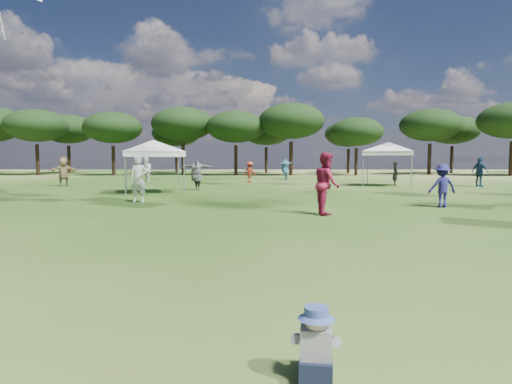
# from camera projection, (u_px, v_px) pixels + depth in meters

# --- Properties ---
(tree_line) EXTENTS (108.78, 17.63, 7.77)m
(tree_line) POSITION_uv_depth(u_px,v_px,m) (281.00, 126.00, 47.91)
(tree_line) COLOR black
(tree_line) RESTS_ON ground
(tent_left) EXTENTS (5.67, 5.67, 2.97)m
(tent_left) POSITION_uv_depth(u_px,v_px,m) (153.00, 142.00, 21.55)
(tent_left) COLOR gray
(tent_left) RESTS_ON ground
(tent_right) EXTENTS (5.71, 5.71, 3.10)m
(tent_right) POSITION_uv_depth(u_px,v_px,m) (389.00, 144.00, 27.22)
(tent_right) COLOR gray
(tent_right) RESTS_ON ground
(toddler) EXTENTS (0.41, 0.45, 0.59)m
(toddler) POSITION_uv_depth(u_px,v_px,m) (316.00, 348.00, 3.27)
(toddler) COLOR black
(toddler) RESTS_ON ground
(festival_crowd) EXTENTS (29.48, 23.68, 1.92)m
(festival_crowd) POSITION_uv_depth(u_px,v_px,m) (221.00, 174.00, 24.32)
(festival_crowd) COLOR #285A7A
(festival_crowd) RESTS_ON ground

